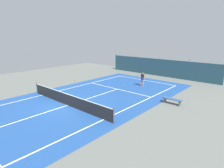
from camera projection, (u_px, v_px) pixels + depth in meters
The scene contains 10 objects.
ground_plane at pixel (68, 105), 15.32m from camera, with size 36.00×36.00×0.00m, color slate.
court_surface at pixel (68, 105), 15.32m from camera, with size 11.02×26.60×0.01m.
tennis_net at pixel (67, 99), 15.19m from camera, with size 10.12×0.10×1.10m.
back_fence at pixel (161, 71), 26.90m from camera, with size 16.30×0.98×2.70m.
tennis_player at pixel (142, 78), 20.93m from camera, with size 0.74×0.74×1.64m.
tennis_ball_near_player at pixel (67, 89), 19.82m from camera, with size 0.07×0.07×0.07m, color #CCDB33.
tennis_ball_midcourt at pixel (97, 83), 22.54m from camera, with size 0.07×0.07×0.07m, color #CCDB33.
tennis_ball_by_sideline at pixel (124, 85), 21.59m from camera, with size 0.07×0.07×0.07m, color #CCDB33.
courtside_bench at pixel (172, 100), 15.51m from camera, with size 1.60×0.40×0.49m.
water_bottle at pixel (75, 81), 23.09m from camera, with size 0.08×0.08×0.24m, color #D84C38.
Camera 1 is at (12.25, -8.41, 5.52)m, focal length 29.91 mm.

